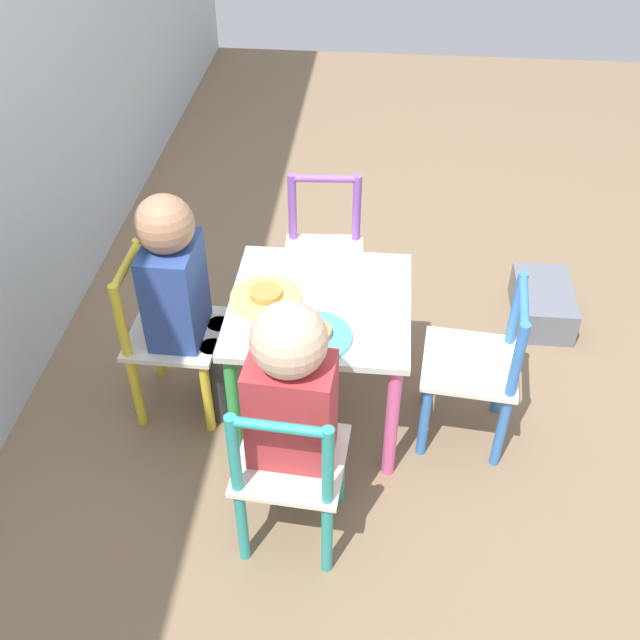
% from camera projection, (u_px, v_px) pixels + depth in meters
% --- Properties ---
extents(ground_plane, '(6.00, 6.00, 0.00)m').
position_uv_depth(ground_plane, '(320.00, 411.00, 2.31)').
color(ground_plane, '#7F664C').
extents(kids_table, '(0.49, 0.49, 0.43)m').
position_uv_depth(kids_table, '(320.00, 323.00, 2.08)').
color(kids_table, silver).
rests_on(kids_table, ground_plane).
extents(chair_teal, '(0.28, 0.28, 0.52)m').
position_uv_depth(chair_teal, '(290.00, 472.00, 1.81)').
color(chair_teal, silver).
rests_on(chair_teal, ground_plane).
extents(chair_yellow, '(0.26, 0.26, 0.52)m').
position_uv_depth(chair_yellow, '(168.00, 338.00, 2.18)').
color(chair_yellow, silver).
rests_on(chair_yellow, ground_plane).
extents(chair_purple, '(0.28, 0.28, 0.52)m').
position_uv_depth(chair_purple, '(324.00, 258.00, 2.49)').
color(chair_purple, silver).
rests_on(chair_purple, ground_plane).
extents(chair_blue, '(0.28, 0.28, 0.52)m').
position_uv_depth(chair_blue, '(478.00, 369.00, 2.08)').
color(chair_blue, silver).
rests_on(chair_blue, ground_plane).
extents(child_left, '(0.22, 0.21, 0.73)m').
position_uv_depth(child_left, '(293.00, 399.00, 1.73)').
color(child_left, '#7A6B5B').
rests_on(child_left, ground_plane).
extents(child_back, '(0.20, 0.22, 0.73)m').
position_uv_depth(child_back, '(181.00, 290.00, 2.06)').
color(child_back, '#38383D').
rests_on(child_back, ground_plane).
extents(plate_left, '(0.20, 0.20, 0.03)m').
position_uv_depth(plate_left, '(315.00, 335.00, 1.92)').
color(plate_left, '#4C9EE0').
rests_on(plate_left, kids_table).
extents(plate_back, '(0.20, 0.20, 0.03)m').
position_uv_depth(plate_back, '(266.00, 296.00, 2.04)').
color(plate_back, '#EADB66').
rests_on(plate_back, kids_table).
extents(storage_bin, '(0.31, 0.19, 0.13)m').
position_uv_depth(storage_bin, '(542.00, 303.00, 2.62)').
color(storage_bin, slate).
rests_on(storage_bin, ground_plane).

